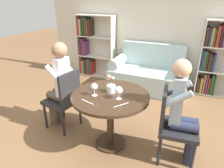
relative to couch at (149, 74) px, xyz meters
name	(u,v)px	position (x,y,z in m)	size (l,w,h in m)	color
ground_plane	(110,143)	(0.00, -1.95, -0.31)	(16.00, 16.00, 0.00)	brown
back_wall	(158,21)	(0.00, 0.43, 1.04)	(5.20, 0.05, 2.70)	beige
round_table	(110,105)	(0.00, -1.95, 0.27)	(0.94, 0.94, 0.73)	#382619
couch	(149,74)	(0.00, 0.00, 0.00)	(1.56, 0.80, 0.92)	#A8C1C1
bookshelf_left	(92,47)	(-1.50, 0.27, 0.39)	(0.92, 0.28, 1.44)	silver
bookshelf_right	(218,60)	(1.25, 0.27, 0.39)	(0.92, 0.28, 1.44)	silver
chair_left	(65,98)	(-0.74, -1.88, 0.18)	(0.47, 0.47, 0.90)	#232326
chair_right	(173,123)	(0.74, -1.88, 0.18)	(0.46, 0.46, 0.90)	#232326
person_left	(59,84)	(-0.83, -1.86, 0.37)	(0.45, 0.38, 1.28)	brown
person_right	(183,112)	(0.83, -1.86, 0.34)	(0.44, 0.37, 1.24)	#282D47
wine_glass_left	(94,87)	(-0.16, -2.05, 0.53)	(0.08, 0.08, 0.16)	white
wine_glass_right	(119,91)	(0.13, -2.01, 0.52)	(0.09, 0.09, 0.15)	white
flower_vase	(111,87)	(-0.02, -1.88, 0.49)	(0.11, 0.11, 0.23)	silver
knife_left_setting	(87,102)	(-0.16, -2.22, 0.42)	(0.19, 0.06, 0.00)	silver
fork_left_setting	(121,105)	(0.21, -2.13, 0.42)	(0.12, 0.16, 0.00)	silver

